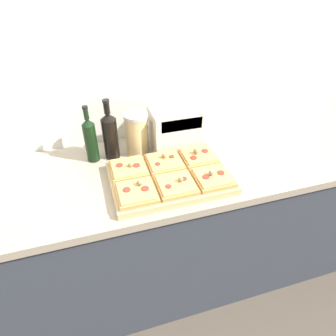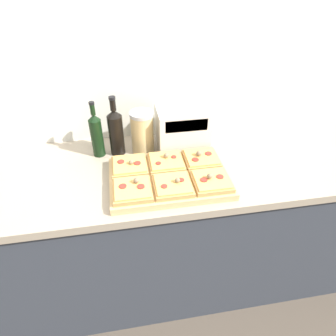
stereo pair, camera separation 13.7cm
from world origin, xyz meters
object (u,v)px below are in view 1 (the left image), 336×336
object	(u,v)px
toaster_oven	(176,128)
olive_oil_bottle	(91,139)
grain_jar_tall	(137,134)
cutting_board	(170,178)
wine_bottle	(110,135)

from	to	relation	value
toaster_oven	olive_oil_bottle	bearing A→B (deg)	179.89
grain_jar_tall	toaster_oven	size ratio (longest dim) A/B	0.78
cutting_board	olive_oil_bottle	bearing A→B (deg)	139.18
wine_bottle	grain_jar_tall	xyz separation A→B (m)	(0.13, 0.00, -0.02)
wine_bottle	toaster_oven	size ratio (longest dim) A/B	1.09
wine_bottle	grain_jar_tall	bearing A→B (deg)	0.00
olive_oil_bottle	toaster_oven	distance (m)	0.43
grain_jar_tall	toaster_oven	distance (m)	0.21
grain_jar_tall	toaster_oven	world-z (taller)	same
cutting_board	olive_oil_bottle	xyz separation A→B (m)	(-0.32, 0.27, 0.10)
wine_bottle	toaster_oven	xyz separation A→B (m)	(0.34, -0.00, -0.02)
wine_bottle	grain_jar_tall	world-z (taller)	wine_bottle
cutting_board	wine_bottle	distance (m)	0.37
cutting_board	toaster_oven	distance (m)	0.31
grain_jar_tall	cutting_board	bearing A→B (deg)	-71.75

